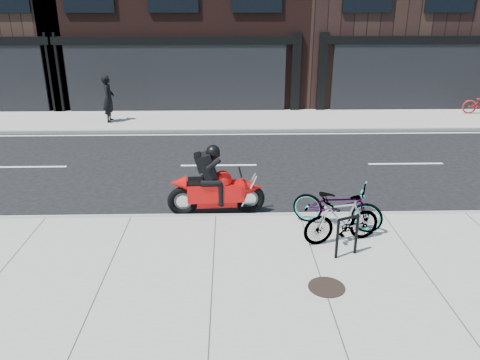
{
  "coord_description": "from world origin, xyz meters",
  "views": [
    {
      "loc": [
        0.32,
        -12.03,
        4.91
      ],
      "look_at": [
        0.58,
        -1.64,
        0.9
      ],
      "focal_mm": 35.0,
      "sensor_mm": 36.0,
      "label": 1
    }
  ],
  "objects_px": {
    "bike_rack": "(347,233)",
    "motorcycle": "(220,186)",
    "manhole_cover": "(327,287)",
    "bicycle_front": "(337,205)",
    "pedestrian": "(108,99)",
    "bicycle_rear": "(342,220)"
  },
  "relations": [
    {
      "from": "manhole_cover",
      "to": "motorcycle",
      "type": "bearing_deg",
      "value": 119.51
    },
    {
      "from": "bicycle_front",
      "to": "pedestrian",
      "type": "xyz_separation_m",
      "value": [
        -7.37,
        9.96,
        0.44
      ]
    },
    {
      "from": "bicycle_front",
      "to": "motorcycle",
      "type": "relative_size",
      "value": 0.85
    },
    {
      "from": "pedestrian",
      "to": "manhole_cover",
      "type": "xyz_separation_m",
      "value": [
        6.68,
        -12.36,
        -0.96
      ]
    },
    {
      "from": "motorcycle",
      "to": "bicycle_front",
      "type": "bearing_deg",
      "value": -24.58
    },
    {
      "from": "manhole_cover",
      "to": "bike_rack",
      "type": "bearing_deg",
      "value": 61.61
    },
    {
      "from": "bicycle_front",
      "to": "manhole_cover",
      "type": "height_order",
      "value": "bicycle_front"
    },
    {
      "from": "bike_rack",
      "to": "motorcycle",
      "type": "relative_size",
      "value": 0.36
    },
    {
      "from": "bike_rack",
      "to": "manhole_cover",
      "type": "xyz_separation_m",
      "value": [
        -0.6,
        -1.11,
        -0.5
      ]
    },
    {
      "from": "bike_rack",
      "to": "bicycle_rear",
      "type": "height_order",
      "value": "bicycle_rear"
    },
    {
      "from": "bike_rack",
      "to": "motorcycle",
      "type": "height_order",
      "value": "motorcycle"
    },
    {
      "from": "bicycle_front",
      "to": "bicycle_rear",
      "type": "relative_size",
      "value": 1.18
    },
    {
      "from": "pedestrian",
      "to": "motorcycle",
      "type": "bearing_deg",
      "value": -155.61
    },
    {
      "from": "bicycle_rear",
      "to": "motorcycle",
      "type": "relative_size",
      "value": 0.72
    },
    {
      "from": "bicycle_front",
      "to": "bicycle_rear",
      "type": "xyz_separation_m",
      "value": [
        -0.06,
        -0.71,
        -0.02
      ]
    },
    {
      "from": "pedestrian",
      "to": "bike_rack",
      "type": "bearing_deg",
      "value": -150.68
    },
    {
      "from": "bike_rack",
      "to": "bicycle_front",
      "type": "xyz_separation_m",
      "value": [
        0.09,
        1.3,
        0.02
      ]
    },
    {
      "from": "motorcycle",
      "to": "manhole_cover",
      "type": "distance_m",
      "value": 3.96
    },
    {
      "from": "bike_rack",
      "to": "pedestrian",
      "type": "xyz_separation_m",
      "value": [
        -7.28,
        11.26,
        0.46
      ]
    },
    {
      "from": "bicycle_front",
      "to": "motorcycle",
      "type": "height_order",
      "value": "motorcycle"
    },
    {
      "from": "bicycle_front",
      "to": "motorcycle",
      "type": "distance_m",
      "value": 2.8
    },
    {
      "from": "bicycle_rear",
      "to": "motorcycle",
      "type": "bearing_deg",
      "value": -137.48
    }
  ]
}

